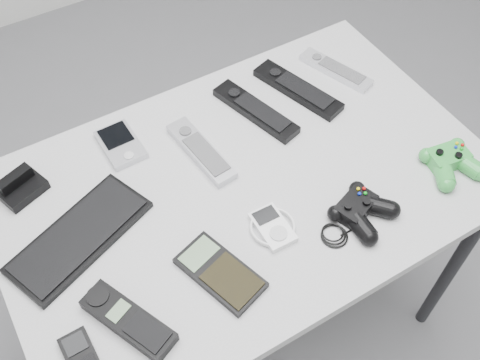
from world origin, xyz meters
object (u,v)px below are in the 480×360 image
remote_black_a (256,110)px  controller_black (361,209)px  remote_black_b (298,89)px  pda (121,144)px  cordless_handset (128,320)px  remote_silver_a (201,151)px  remote_silver_b (336,69)px  calculator (220,272)px  mp3_player (273,227)px  pda_keyboard (79,236)px  controller_green (451,161)px  desk (245,199)px

remote_black_a → controller_black: controller_black is taller
remote_black_b → controller_black: 0.37m
pda → cordless_handset: bearing=-112.7°
pda → remote_silver_a: 0.18m
remote_silver_b → controller_black: 0.43m
remote_black_a → calculator: 0.43m
mp3_player → controller_black: size_ratio=0.48×
pda_keyboard → controller_green: controller_green is taller
remote_silver_a → remote_silver_b: bearing=2.6°
pda → cordless_handset: (-0.15, -0.39, 0.00)m
desk → mp3_player: mp3_player is taller
cordless_handset → calculator: 0.19m
pda_keyboard → pda: pda is taller
pda → remote_black_a: size_ratio=0.53×
remote_black_b → remote_black_a: bearing=166.9°
remote_silver_b → remote_black_a: bearing=165.0°
calculator → controller_black: bearing=-22.3°
desk → remote_black_a: remote_black_a is taller
remote_silver_b → mp3_player: remote_silver_b is taller
pda → remote_black_b: size_ratio=0.52×
remote_silver_a → remote_silver_b: (0.41, 0.06, -0.00)m
mp3_player → remote_black_a: bearing=65.7°
pda → mp3_player: 0.39m
remote_black_a → calculator: size_ratio=1.35×
remote_silver_a → controller_green: size_ratio=1.60×
desk → pda_keyboard: bearing=172.4°
controller_green → pda_keyboard: bearing=171.7°
cordless_handset → controller_green: size_ratio=1.44×
calculator → cordless_handset: bearing=163.2°
remote_silver_a → remote_silver_b: remote_silver_a is taller
desk → pda_keyboard: (-0.35, 0.05, 0.07)m
remote_silver_a → controller_green: controller_green is taller
calculator → pda_keyboard: bearing=116.1°
remote_silver_b → controller_black: bearing=-139.4°
desk → controller_green: size_ratio=8.13×
desk → remote_black_b: remote_black_b is taller
remote_black_a → mp3_player: size_ratio=2.35×
pda_keyboard → remote_black_a: remote_black_a is taller
remote_silver_a → controller_black: controller_black is taller
remote_silver_b → controller_black: controller_black is taller
remote_silver_b → calculator: remote_silver_b is taller
remote_silver_b → controller_green: (0.03, -0.37, 0.01)m
remote_black_b → calculator: size_ratio=1.39×
controller_green → controller_black: bearing=-170.7°
desk → remote_black_b: bearing=34.1°
pda → cordless_handset: cordless_handset is taller
mp3_player → controller_green: (0.42, -0.06, 0.01)m
remote_silver_a → pda: bearing=137.0°
calculator → pda: bearing=77.7°
remote_silver_b → controller_green: size_ratio=1.51×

